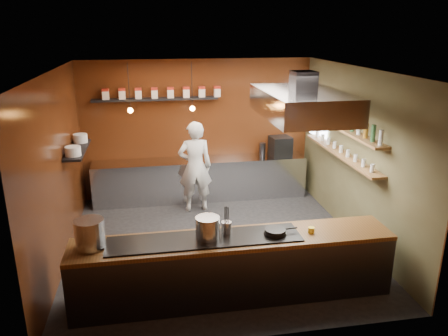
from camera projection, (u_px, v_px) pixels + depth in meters
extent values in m
plane|color=black|center=(216.00, 243.00, 7.69)|extent=(5.00, 5.00, 0.00)
plane|color=#3F1E0B|center=(198.00, 129.00, 9.57)|extent=(5.00, 0.00, 5.00)
plane|color=#3F1E0B|center=(58.00, 170.00, 6.82)|extent=(0.00, 5.00, 5.00)
plane|color=#4A462A|center=(357.00, 155.00, 7.64)|extent=(0.00, 5.00, 5.00)
plane|color=silver|center=(215.00, 70.00, 6.76)|extent=(5.00, 5.00, 0.00)
plane|color=white|center=(319.00, 114.00, 9.10)|extent=(0.00, 1.00, 1.00)
cube|color=silver|center=(201.00, 179.00, 9.59)|extent=(4.60, 0.65, 0.90)
cube|color=#38383D|center=(234.00, 269.00, 6.06)|extent=(4.40, 0.70, 0.86)
cube|color=brown|center=(234.00, 239.00, 5.92)|extent=(4.40, 0.72, 0.06)
cube|color=black|center=(205.00, 239.00, 5.84)|extent=(2.60, 0.55, 0.02)
cube|color=black|center=(156.00, 99.00, 9.08)|extent=(2.60, 0.26, 0.04)
cube|color=black|center=(77.00, 150.00, 7.77)|extent=(0.30, 1.40, 0.04)
cube|color=#915E3A|center=(343.00, 128.00, 7.76)|extent=(0.26, 2.80, 0.04)
cube|color=#915E3A|center=(341.00, 153.00, 7.91)|extent=(0.26, 2.80, 0.04)
cube|color=#38383D|center=(303.00, 81.00, 6.65)|extent=(0.35, 0.35, 0.30)
cube|color=silver|center=(302.00, 104.00, 6.76)|extent=(1.20, 2.00, 0.40)
cube|color=white|center=(301.00, 117.00, 6.82)|extent=(1.00, 1.80, 0.02)
cylinder|color=black|center=(129.00, 87.00, 8.27)|extent=(0.01, 0.01, 0.90)
sphere|color=orange|center=(130.00, 110.00, 8.41)|extent=(0.10, 0.10, 0.10)
cylinder|color=black|center=(192.00, 86.00, 8.46)|extent=(0.01, 0.01, 0.90)
sphere|color=orange|center=(192.00, 109.00, 8.60)|extent=(0.10, 0.10, 0.10)
cube|color=beige|center=(106.00, 95.00, 8.88)|extent=(0.13, 0.13, 0.17)
cube|color=#A92214|center=(105.00, 90.00, 8.85)|extent=(0.13, 0.13, 0.05)
cube|color=beige|center=(122.00, 95.00, 8.93)|extent=(0.13, 0.13, 0.17)
cube|color=#A92214|center=(122.00, 90.00, 8.90)|extent=(0.14, 0.13, 0.05)
cube|color=beige|center=(138.00, 95.00, 8.99)|extent=(0.13, 0.13, 0.17)
cube|color=#A92214|center=(138.00, 89.00, 8.95)|extent=(0.13, 0.13, 0.05)
cube|color=beige|center=(155.00, 94.00, 9.04)|extent=(0.13, 0.13, 0.17)
cube|color=#A92214|center=(154.00, 89.00, 9.01)|extent=(0.14, 0.13, 0.05)
cube|color=beige|center=(170.00, 94.00, 9.10)|extent=(0.13, 0.13, 0.17)
cube|color=#A92214|center=(170.00, 88.00, 9.06)|extent=(0.14, 0.13, 0.05)
cube|color=beige|center=(186.00, 93.00, 9.15)|extent=(0.13, 0.13, 0.17)
cube|color=#A92214|center=(186.00, 88.00, 9.11)|extent=(0.14, 0.13, 0.05)
cube|color=beige|center=(202.00, 93.00, 9.20)|extent=(0.13, 0.13, 0.17)
cube|color=#A92214|center=(202.00, 88.00, 9.17)|extent=(0.14, 0.13, 0.05)
cube|color=beige|center=(217.00, 93.00, 9.26)|extent=(0.13, 0.13, 0.17)
cube|color=#A92214|center=(217.00, 87.00, 9.22)|extent=(0.14, 0.13, 0.05)
cylinder|color=white|center=(73.00, 151.00, 7.32)|extent=(0.26, 0.26, 0.16)
cylinder|color=white|center=(80.00, 138.00, 8.16)|extent=(0.26, 0.26, 0.16)
cylinder|color=silver|center=(381.00, 138.00, 6.50)|extent=(0.06, 0.06, 0.24)
cylinder|color=#2D5933|center=(373.00, 134.00, 6.72)|extent=(0.06, 0.06, 0.24)
cylinder|color=#8C601E|center=(366.00, 131.00, 6.94)|extent=(0.06, 0.06, 0.24)
cylinder|color=silver|center=(359.00, 128.00, 7.16)|extent=(0.06, 0.06, 0.24)
cylinder|color=#2D5933|center=(352.00, 125.00, 7.39)|extent=(0.06, 0.06, 0.24)
cylinder|color=#8C601E|center=(346.00, 122.00, 7.61)|extent=(0.06, 0.06, 0.24)
cylinder|color=silver|center=(341.00, 119.00, 7.83)|extent=(0.06, 0.06, 0.24)
cylinder|color=#2D5933|center=(335.00, 116.00, 8.05)|extent=(0.06, 0.06, 0.24)
cylinder|color=#8C601E|center=(330.00, 114.00, 8.27)|extent=(0.06, 0.06, 0.24)
cylinder|color=silver|center=(325.00, 112.00, 8.49)|extent=(0.06, 0.06, 0.24)
cylinder|color=#2D5933|center=(321.00, 110.00, 8.71)|extent=(0.06, 0.06, 0.24)
cylinder|color=#8C601E|center=(316.00, 107.00, 8.94)|extent=(0.06, 0.06, 0.24)
cylinder|color=silver|center=(372.00, 168.00, 6.80)|extent=(0.07, 0.07, 0.13)
cylinder|color=silver|center=(364.00, 163.00, 7.07)|extent=(0.07, 0.07, 0.13)
cylinder|color=silver|center=(355.00, 158.00, 7.34)|extent=(0.07, 0.07, 0.13)
cylinder|color=silver|center=(348.00, 153.00, 7.61)|extent=(0.07, 0.07, 0.13)
cylinder|color=silver|center=(341.00, 149.00, 7.88)|extent=(0.07, 0.07, 0.13)
cylinder|color=silver|center=(335.00, 145.00, 8.15)|extent=(0.07, 0.07, 0.13)
cylinder|color=silver|center=(328.00, 141.00, 8.42)|extent=(0.07, 0.07, 0.13)
cylinder|color=silver|center=(323.00, 137.00, 8.69)|extent=(0.07, 0.07, 0.13)
cylinder|color=silver|center=(317.00, 134.00, 8.96)|extent=(0.07, 0.07, 0.13)
cylinder|color=silver|center=(90.00, 233.00, 5.57)|extent=(0.48, 0.48, 0.37)
cylinder|color=silver|center=(208.00, 228.00, 5.79)|extent=(0.37, 0.37, 0.30)
cylinder|color=silver|center=(226.00, 228.00, 5.94)|extent=(0.14, 0.14, 0.18)
cylinder|color=black|center=(275.00, 233.00, 5.95)|extent=(0.31, 0.31, 0.04)
cylinder|color=black|center=(275.00, 230.00, 5.94)|extent=(0.29, 0.29, 0.04)
cylinder|color=black|center=(291.00, 228.00, 6.00)|extent=(0.18, 0.04, 0.02)
cylinder|color=yellow|center=(311.00, 230.00, 6.03)|extent=(0.09, 0.09, 0.08)
cube|color=black|center=(280.00, 146.00, 9.65)|extent=(0.47, 0.45, 0.43)
imported|color=white|center=(195.00, 167.00, 8.84)|extent=(0.69, 0.46, 1.87)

